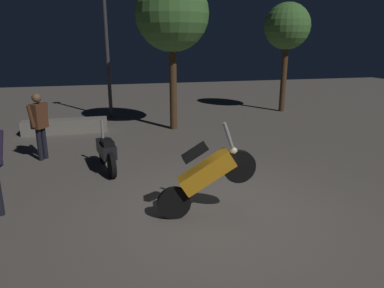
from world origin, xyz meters
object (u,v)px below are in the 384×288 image
at_px(person_rider_beside, 39,121).
at_px(streetlamp_near, 106,33).
at_px(motorcycle_orange_foreground, 206,175).
at_px(motorcycle_black_parked_left, 106,152).

height_order(person_rider_beside, streetlamp_near, streetlamp_near).
xyz_separation_m(motorcycle_orange_foreground, person_rider_beside, (-3.14, 3.92, 0.26)).
xyz_separation_m(motorcycle_orange_foreground, streetlamp_near, (-1.31, 8.83, 2.44)).
relative_size(motorcycle_black_parked_left, streetlamp_near, 0.33).
relative_size(motorcycle_black_parked_left, person_rider_beside, 0.99).
bearing_deg(streetlamp_near, person_rider_beside, -110.49).
bearing_deg(streetlamp_near, motorcycle_orange_foreground, -81.58).
distance_m(motorcycle_orange_foreground, streetlamp_near, 9.25).
distance_m(motorcycle_orange_foreground, person_rider_beside, 5.03).
xyz_separation_m(motorcycle_black_parked_left, streetlamp_near, (0.28, 6.09, 2.75)).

